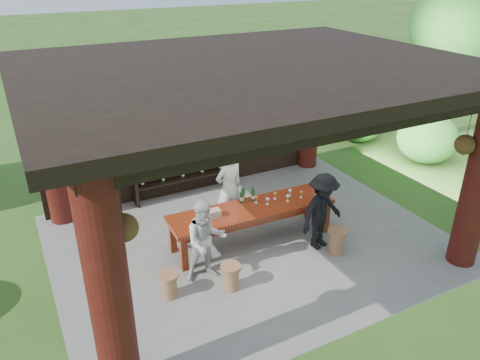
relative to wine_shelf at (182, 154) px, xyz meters
name	(u,v)px	position (x,y,z in m)	size (l,w,h in m)	color
ground	(249,240)	(0.44, -2.45, -1.03)	(90.00, 90.00, 0.00)	#2D5119
pavilion	(239,132)	(0.42, -2.02, 1.10)	(7.50, 6.00, 3.60)	slate
wine_shelf	(182,154)	(0.00, 0.00, 0.00)	(2.33, 0.35, 2.05)	black
tasting_table	(252,213)	(0.46, -2.50, -0.40)	(3.29, 0.94, 0.75)	#591B0C
stool_near_left	(231,276)	(-0.55, -3.62, -0.79)	(0.35, 0.35, 0.46)	brown
stool_near_right	(337,240)	(1.70, -3.58, -0.77)	(0.38, 0.38, 0.50)	brown
stool_far_left	(169,285)	(-1.55, -3.34, -0.80)	(0.33, 0.33, 0.44)	brown
host	(229,188)	(0.34, -1.75, -0.17)	(0.62, 0.41, 1.71)	white
guest_woman	(206,240)	(-0.79, -3.15, -0.28)	(0.73, 0.57, 1.50)	beige
guest_man	(322,212)	(1.54, -3.27, -0.26)	(0.99, 0.57, 1.54)	black
table_bottles	(246,194)	(0.49, -2.20, -0.13)	(0.31, 0.20, 0.31)	#194C1E
table_glasses	(280,197)	(1.09, -2.48, -0.21)	(0.97, 0.30, 0.15)	silver
napkin_basket	(213,214)	(-0.34, -2.48, -0.21)	(0.26, 0.18, 0.14)	#BF6672
shrubs	(309,196)	(1.92, -2.34, -0.47)	(14.47, 7.57, 1.36)	#194C14
trees	(337,41)	(3.62, -0.67, 2.34)	(22.27, 9.81, 4.80)	#3F2819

